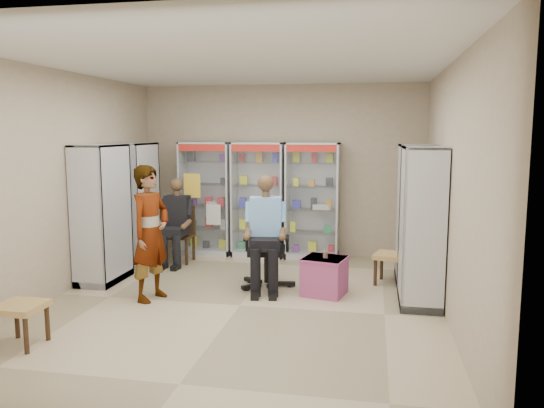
% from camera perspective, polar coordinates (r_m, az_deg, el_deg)
% --- Properties ---
extents(floor, '(6.00, 6.00, 0.00)m').
position_cam_1_polar(floor, '(6.84, -3.46, -10.83)').
color(floor, tan).
rests_on(floor, ground).
extents(room_shell, '(5.02, 6.02, 3.01)m').
position_cam_1_polar(room_shell, '(6.49, -3.60, 5.88)').
color(room_shell, tan).
rests_on(room_shell, ground).
extents(cabinet_back_left, '(0.90, 0.50, 2.00)m').
position_cam_1_polar(cabinet_back_left, '(9.54, -7.04, 0.61)').
color(cabinet_back_left, silver).
rests_on(cabinet_back_left, floor).
extents(cabinet_back_mid, '(0.90, 0.50, 2.00)m').
position_cam_1_polar(cabinet_back_mid, '(9.30, -1.46, 0.48)').
color(cabinet_back_mid, '#B4B6BB').
rests_on(cabinet_back_mid, floor).
extents(cabinet_back_right, '(0.90, 0.50, 2.00)m').
position_cam_1_polar(cabinet_back_right, '(9.14, 4.37, 0.33)').
color(cabinet_back_right, '#AAAEB1').
rests_on(cabinet_back_right, floor).
extents(cabinet_right_far, '(0.90, 0.50, 2.00)m').
position_cam_1_polar(cabinet_right_far, '(7.99, 15.13, -0.99)').
color(cabinet_right_far, silver).
rests_on(cabinet_right_far, floor).
extents(cabinet_right_near, '(0.90, 0.50, 2.00)m').
position_cam_1_polar(cabinet_right_near, '(6.91, 15.79, -2.36)').
color(cabinet_right_near, silver).
rests_on(cabinet_right_near, floor).
extents(cabinet_left_far, '(0.90, 0.50, 2.00)m').
position_cam_1_polar(cabinet_left_far, '(9.02, -14.49, 0.01)').
color(cabinet_left_far, '#B4B5BB').
rests_on(cabinet_left_far, floor).
extents(cabinet_left_near, '(0.90, 0.50, 2.00)m').
position_cam_1_polar(cabinet_left_near, '(8.05, -17.82, -1.03)').
color(cabinet_left_near, silver).
rests_on(cabinet_left_near, floor).
extents(wooden_chair, '(0.42, 0.42, 0.94)m').
position_cam_1_polar(wooden_chair, '(9.03, -9.92, -3.27)').
color(wooden_chair, black).
rests_on(wooden_chair, floor).
extents(seated_customer, '(0.44, 0.60, 1.34)m').
position_cam_1_polar(seated_customer, '(8.95, -10.06, -2.07)').
color(seated_customer, black).
rests_on(seated_customer, floor).
extents(office_chair, '(0.73, 0.73, 1.17)m').
position_cam_1_polar(office_chair, '(7.46, -0.58, -4.56)').
color(office_chair, black).
rests_on(office_chair, floor).
extents(seated_shopkeeper, '(0.59, 0.75, 1.49)m').
position_cam_1_polar(seated_shopkeeper, '(7.38, -0.66, -3.42)').
color(seated_shopkeeper, '#6FAEDB').
rests_on(seated_shopkeeper, floor).
extents(pink_trunk, '(0.63, 0.62, 0.51)m').
position_cam_1_polar(pink_trunk, '(7.23, 5.66, -7.71)').
color(pink_trunk, '#BD4B9E').
rests_on(pink_trunk, floor).
extents(tea_glass, '(0.07, 0.07, 0.09)m').
position_cam_1_polar(tea_glass, '(7.15, 5.77, -5.42)').
color(tea_glass, '#501406').
rests_on(tea_glass, pink_trunk).
extents(woven_stool_a, '(0.55, 0.55, 0.45)m').
position_cam_1_polar(woven_stool_a, '(7.88, 12.66, -6.81)').
color(woven_stool_a, olive).
rests_on(woven_stool_a, floor).
extents(woven_stool_b, '(0.45, 0.45, 0.44)m').
position_cam_1_polar(woven_stool_b, '(6.13, -25.38, -11.65)').
color(woven_stool_b, '#B0914A').
rests_on(woven_stool_b, floor).
extents(standing_man, '(0.58, 0.73, 1.76)m').
position_cam_1_polar(standing_man, '(7.04, -12.94, -3.07)').
color(standing_man, '#9A999C').
rests_on(standing_man, floor).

